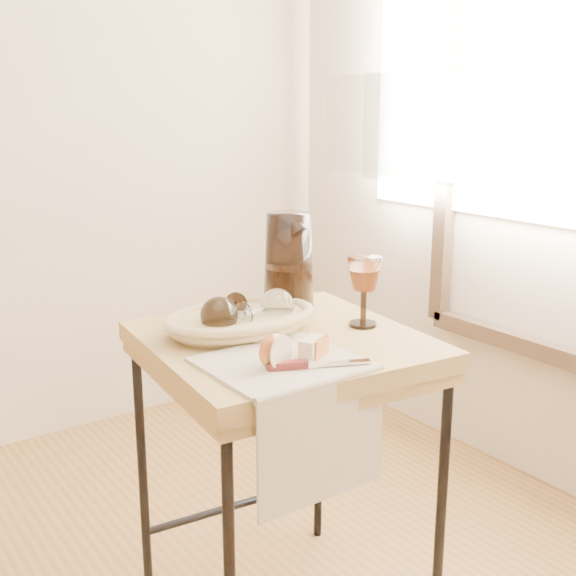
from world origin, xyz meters
TOP-DOWN VIEW (x-y plane):
  - side_table at (0.67, 0.39)m, footprint 0.66×0.66m
  - tea_towel at (0.56, 0.24)m, footprint 0.31×0.28m
  - bread_basket at (0.60, 0.47)m, footprint 0.34×0.24m
  - goblet_lying_a at (0.57, 0.48)m, footprint 0.17×0.16m
  - goblet_lying_b at (0.65, 0.45)m, footprint 0.15×0.10m
  - pitcher at (0.80, 0.55)m, footprint 0.24×0.29m
  - wine_goblet at (0.87, 0.34)m, footprint 0.11×0.11m
  - apple_half at (0.53, 0.23)m, footprint 0.08×0.06m
  - apple_wedge at (0.62, 0.22)m, footprint 0.07×0.06m
  - table_knife at (0.60, 0.17)m, footprint 0.20×0.11m

SIDE VIEW (x-z plane):
  - side_table at x=0.67m, z-range 0.00..0.76m
  - tea_towel at x=0.56m, z-range 0.76..0.77m
  - table_knife at x=0.60m, z-range 0.77..0.78m
  - bread_basket at x=0.60m, z-range 0.76..0.81m
  - apple_wedge at x=0.62m, z-range 0.77..0.81m
  - apple_half at x=0.53m, z-range 0.77..0.84m
  - goblet_lying_b at x=0.65m, z-range 0.77..0.85m
  - goblet_lying_a at x=0.57m, z-range 0.77..0.86m
  - wine_goblet at x=0.87m, z-range 0.76..0.93m
  - pitcher at x=0.80m, z-range 0.74..1.04m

